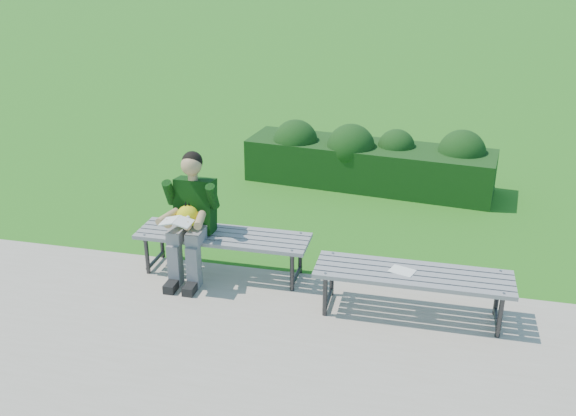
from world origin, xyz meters
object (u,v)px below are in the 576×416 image
at_px(hedge, 370,159).
at_px(seated_boy, 191,213).
at_px(bench_left, 223,239).
at_px(bench_right, 413,278).
at_px(paper_sheet, 402,271).

height_order(hedge, seated_boy, seated_boy).
xyz_separation_m(hedge, seated_boy, (-1.48, -3.11, 0.32)).
distance_m(bench_left, seated_boy, 0.43).
bearing_deg(bench_right, hedge, 103.01).
bearing_deg(paper_sheet, bench_right, -0.00).
distance_m(bench_left, bench_right, 2.00).
xyz_separation_m(bench_left, paper_sheet, (1.86, -0.38, 0.06)).
distance_m(hedge, paper_sheet, 3.47).
height_order(bench_left, seated_boy, seated_boy).
relative_size(hedge, bench_left, 1.98).
height_order(bench_right, seated_boy, seated_boy).
bearing_deg(bench_right, paper_sheet, 180.00).
height_order(hedge, paper_sheet, hedge).
height_order(bench_left, paper_sheet, bench_left).
xyz_separation_m(hedge, paper_sheet, (0.69, -3.40, 0.08)).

